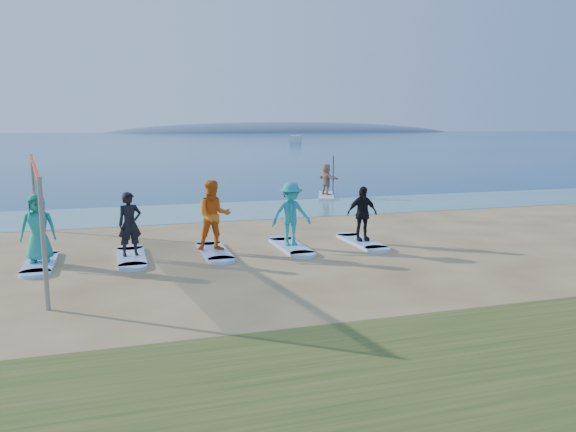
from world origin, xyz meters
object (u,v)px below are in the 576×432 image
object	(u,v)px
volleyball_net	(35,186)
surfboard_3	(291,247)
boat_offshore_b	(296,143)
surfboard_4	(361,242)
student_0	(38,228)
surfboard_2	(215,252)
student_2	(214,216)
surfboard_0	(40,263)
student_4	(362,214)
paddleboarder	(326,179)
student_1	(130,224)
paddleboard	(326,196)
student_3	(291,214)
surfboard_1	(131,257)

from	to	relation	value
volleyball_net	surfboard_3	xyz separation A→B (m)	(6.59, -0.68, -1.86)
boat_offshore_b	surfboard_4	xyz separation A→B (m)	(-30.49, -98.92, 0.04)
student_0	surfboard_2	world-z (taller)	student_0
boat_offshore_b	surfboard_2	xyz separation A→B (m)	(-34.84, -98.92, 0.04)
boat_offshore_b	student_2	world-z (taller)	student_2
student_0	volleyball_net	bearing A→B (deg)	95.04
volleyball_net	student_0	xyz separation A→B (m)	(0.07, -0.68, -0.97)
surfboard_0	student_0	world-z (taller)	student_0
surfboard_3	student_4	size ratio (longest dim) A/B	1.38
paddleboarder	student_1	xyz separation A→B (m)	(-9.49, -10.49, 0.05)
paddleboard	student_0	distance (m)	15.72
paddleboard	surfboard_0	bearing A→B (deg)	-117.01
paddleboard	paddleboarder	size ratio (longest dim) A/B	2.00
student_1	student_2	xyz separation A→B (m)	(2.17, 0.00, 0.12)
surfboard_0	student_2	size ratio (longest dim) A/B	1.16
surfboard_3	student_3	world-z (taller)	student_3
paddleboarder	boat_offshore_b	xyz separation A→B (m)	(27.51, 88.43, -0.87)
boat_offshore_b	student_4	size ratio (longest dim) A/B	3.84
surfboard_2	surfboard_3	distance (m)	2.17
surfboard_0	student_1	world-z (taller)	student_1
surfboard_3	surfboard_4	xyz separation A→B (m)	(2.17, 0.00, 0.00)
paddleboarder	surfboard_1	distance (m)	14.18
volleyball_net	boat_offshore_b	distance (m)	105.80
volleyball_net	student_2	bearing A→B (deg)	-8.81
student_3	surfboard_1	bearing A→B (deg)	177.74
student_0	student_3	size ratio (longest dim) A/B	0.95
boat_offshore_b	student_1	distance (m)	105.62
paddleboarder	surfboard_4	size ratio (longest dim) A/B	0.68
boat_offshore_b	student_0	size ratio (longest dim) A/B	3.62
student_1	student_4	size ratio (longest dim) A/B	1.04
surfboard_0	student_4	world-z (taller)	student_4
surfboard_0	student_0	size ratio (longest dim) A/B	1.30
student_1	boat_offshore_b	bearing A→B (deg)	56.03
surfboard_0	surfboard_4	xyz separation A→B (m)	(8.70, 0.00, 0.00)
surfboard_0	surfboard_2	xyz separation A→B (m)	(4.35, 0.00, 0.00)
volleyball_net	surfboard_1	size ratio (longest dim) A/B	4.09
paddleboarder	student_0	distance (m)	15.69
boat_offshore_b	surfboard_1	bearing A→B (deg)	-90.04
surfboard_3	boat_offshore_b	bearing A→B (deg)	71.73
volleyball_net	student_2	world-z (taller)	volleyball_net
paddleboarder	surfboard_2	world-z (taller)	paddleboarder
volleyball_net	surfboard_0	distance (m)	1.98
student_1	surfboard_2	xyz separation A→B (m)	(2.17, 0.00, -0.87)
surfboard_4	surfboard_0	bearing A→B (deg)	180.00
boat_offshore_b	student_4	bearing A→B (deg)	-86.66
paddleboard	surfboard_2	world-z (taller)	paddleboard
surfboard_2	volleyball_net	bearing A→B (deg)	171.19
student_1	student_4	world-z (taller)	student_1
surfboard_1	student_4	distance (m)	6.58
student_2	surfboard_1	bearing A→B (deg)	-177.48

